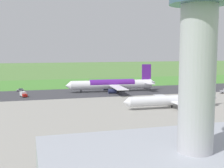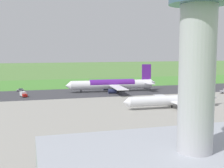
% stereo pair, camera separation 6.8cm
% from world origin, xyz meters
% --- Properties ---
extents(ground_plane, '(800.00, 800.00, 0.00)m').
position_xyz_m(ground_plane, '(0.00, 0.00, 0.00)').
color(ground_plane, '#547F3D').
extents(runway_asphalt, '(600.00, 37.02, 0.06)m').
position_xyz_m(runway_asphalt, '(0.00, 0.00, 0.03)').
color(runway_asphalt, '#38383D').
rests_on(runway_asphalt, ground).
extents(apron_concrete, '(440.00, 110.00, 0.05)m').
position_xyz_m(apron_concrete, '(0.00, 61.46, 0.03)').
color(apron_concrete, gray).
rests_on(apron_concrete, ground).
extents(grass_verge_foreground, '(600.00, 80.00, 0.04)m').
position_xyz_m(grass_verge_foreground, '(0.00, -41.59, 0.02)').
color(grass_verge_foreground, '#478534').
rests_on(grass_verge_foreground, ground).
extents(airliner_main, '(54.13, 44.26, 15.88)m').
position_xyz_m(airliner_main, '(10.51, 0.02, 4.35)').
color(airliner_main, white).
rests_on(airliner_main, ground).
extents(airliner_parked_mid, '(42.86, 35.01, 12.52)m').
position_xyz_m(airliner_parked_mid, '(-0.42, 53.95, 3.42)').
color(airliner_parked_mid, white).
rests_on(airliner_parked_mid, ground).
extents(service_truck_baggage, '(4.03, 6.22, 2.65)m').
position_xyz_m(service_truck_baggage, '(60.58, 6.27, 1.40)').
color(service_truck_baggage, '#B21914').
rests_on(service_truck_baggage, ground).
extents(service_car_followme, '(4.34, 2.21, 1.62)m').
position_xyz_m(service_car_followme, '(62.68, -16.44, 0.84)').
color(service_car_followme, gray).
rests_on(service_car_followme, ground).
extents(no_stopping_sign, '(0.60, 0.10, 2.50)m').
position_xyz_m(no_stopping_sign, '(1.55, -39.99, 1.49)').
color(no_stopping_sign, slate).
rests_on(no_stopping_sign, ground).
extents(traffic_cone_orange, '(0.40, 0.40, 0.55)m').
position_xyz_m(traffic_cone_orange, '(5.35, -39.76, 0.28)').
color(traffic_cone_orange, orange).
rests_on(traffic_cone_orange, ground).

